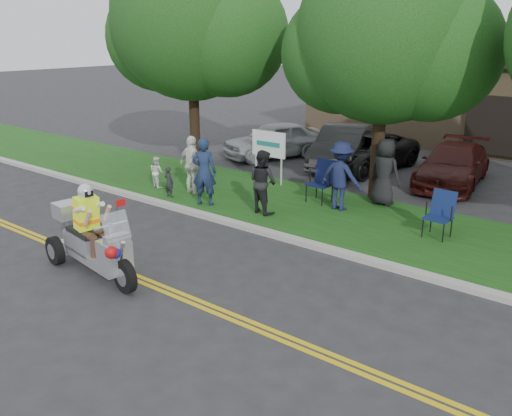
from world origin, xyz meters
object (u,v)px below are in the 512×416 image
Objects in this scene: spectator_adult_left at (204,172)px; spectator_adult_right at (192,165)px; parked_car_mid at (363,152)px; lawn_chair_b at (441,211)px; spectator_adult_mid at (263,182)px; trike_scooter at (92,242)px; parked_car_far_left at (274,140)px; parked_car_right at (453,165)px; lawn_chair_a at (322,178)px; parked_car_left at (343,146)px.

spectator_adult_left reaches higher than spectator_adult_right.
parked_car_mid is (1.35, 6.69, -0.40)m from spectator_adult_left.
spectator_adult_mid is (-4.33, -1.18, 0.23)m from lawn_chair_b.
trike_scooter is 0.71× the size of parked_car_far_left.
parked_car_right is (6.83, 0.37, -0.05)m from parked_car_far_left.
lawn_chair_a is at bearing -99.27° from spectator_adult_mid.
spectator_adult_mid is 6.91m from parked_car_right.
lawn_chair_b is at bearing -58.99° from parked_car_left.
parked_car_far_left is 2.87m from parked_car_left.
spectator_adult_left is 6.71m from parked_car_left.
lawn_chair_a is at bearing 88.03° from trike_scooter.
parked_car_left is at bearing 172.95° from parked_car_right.
lawn_chair_b is 0.63× the size of spectator_adult_right.
parked_car_far_left is at bearing 141.81° from lawn_chair_a.
parked_car_far_left is (-2.30, 6.36, -0.36)m from spectator_adult_left.
spectator_adult_right is (-1.05, 0.59, -0.08)m from spectator_adult_left.
spectator_adult_left is (-1.14, 4.51, 0.39)m from trike_scooter.
spectator_adult_mid is (1.69, 0.44, -0.10)m from spectator_adult_left.
spectator_adult_left reaches higher than lawn_chair_b.
parked_car_right is at bearing 66.92° from lawn_chair_a.
spectator_adult_mid is 0.36× the size of parked_car_mid.
lawn_chair_b is 6.89m from parked_car_mid.
spectator_adult_mid is 0.42× the size of parked_car_far_left.
lawn_chair_b is at bearing -153.37° from spectator_adult_mid.
parked_car_far_left is 0.86× the size of parked_car_mid.
lawn_chair_b is 0.58× the size of spectator_adult_left.
parked_car_left is at bearing -68.35° from spectator_adult_mid.
parked_car_mid is (0.80, 0.02, -0.09)m from parked_car_left.
parked_car_far_left is (-3.44, 10.87, 0.03)m from trike_scooter.
parked_car_mid is at bearing -127.13° from spectator_adult_left.
spectator_adult_left is 1.75m from spectator_adult_mid.
spectator_adult_mid is 6.27m from parked_car_mid.
lawn_chair_b is (3.63, -0.67, -0.05)m from lawn_chair_a.
spectator_adult_mid reaches higher than parked_car_left.
spectator_adult_right is at bearing -168.89° from lawn_chair_b.
lawn_chair_a reaches higher than parked_car_right.
parked_car_far_left is at bearing -73.08° from spectator_adult_right.
parked_car_far_left is at bearing 115.91° from trike_scooter.
spectator_adult_right is 6.56m from parked_car_mid.
trike_scooter is 1.67× the size of spectator_adult_right.
spectator_adult_right is at bearing -140.06° from parked_car_right.
trike_scooter is 0.61× the size of parked_car_mid.
parked_car_left is 0.96× the size of parked_car_mid.
parked_car_left is (0.55, 6.68, -0.31)m from spectator_adult_left.
parked_car_mid is (0.20, 11.21, -0.01)m from trike_scooter.
parked_car_left is (-1.83, 4.38, -0.03)m from lawn_chair_a.
parked_car_right reaches higher than lawn_chair_b.
parked_car_far_left is at bearing -95.88° from spectator_adult_left.
trike_scooter is at bearing -83.33° from parked_car_mid.
lawn_chair_a is 4.93m from parked_car_right.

